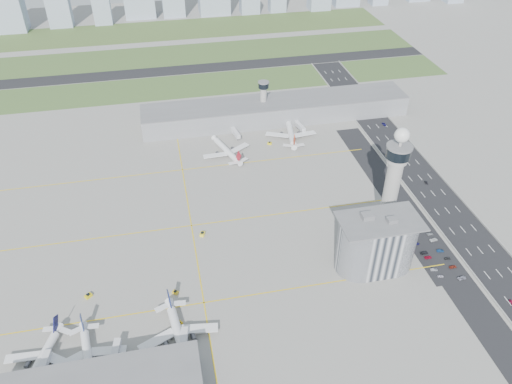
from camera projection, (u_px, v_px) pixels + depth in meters
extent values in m
plane|color=#99978F|center=(269.00, 250.00, 276.91)|extent=(1000.00, 1000.00, 0.00)
cube|color=#3C5A2A|center=(191.00, 85.00, 450.37)|extent=(480.00, 50.00, 0.08)
cube|color=#3C592A|center=(184.00, 55.00, 509.30)|extent=(480.00, 60.00, 0.08)
cube|color=#3E5628|center=(177.00, 29.00, 572.15)|extent=(480.00, 70.00, 0.08)
cube|color=black|center=(187.00, 69.00, 479.43)|extent=(480.00, 22.00, 0.10)
cube|color=black|center=(457.00, 223.00, 295.81)|extent=(28.00, 500.00, 0.10)
cube|color=#9E9E99|center=(436.00, 225.00, 293.18)|extent=(0.60, 500.00, 1.20)
cube|color=#9E9E99|center=(479.00, 219.00, 297.79)|extent=(0.60, 500.00, 1.20)
cube|color=black|center=(427.00, 240.00, 283.84)|extent=(18.00, 260.00, 0.08)
cube|color=black|center=(434.00, 255.00, 274.08)|extent=(20.00, 44.00, 0.10)
cube|color=yellow|center=(204.00, 303.00, 246.75)|extent=(260.00, 0.60, 0.01)
cube|color=yellow|center=(191.00, 226.00, 293.89)|extent=(260.00, 0.60, 0.01)
cube|color=yellow|center=(182.00, 170.00, 341.03)|extent=(260.00, 0.60, 0.01)
cube|color=yellow|center=(191.00, 226.00, 293.89)|extent=(0.60, 260.00, 0.01)
cylinder|color=#ADAAA5|center=(391.00, 192.00, 280.74)|extent=(8.40, 8.40, 48.00)
cylinder|color=#ADAAA5|center=(397.00, 159.00, 267.62)|extent=(11.00, 11.00, 4.00)
cylinder|color=black|center=(399.00, 152.00, 265.23)|extent=(13.00, 13.00, 6.00)
cylinder|color=slate|center=(400.00, 147.00, 263.14)|extent=(14.00, 14.00, 1.00)
cylinder|color=#ADAAA5|center=(401.00, 143.00, 261.65)|extent=(1.60, 1.60, 5.00)
sphere|color=white|center=(402.00, 135.00, 258.97)|extent=(8.00, 8.00, 8.00)
cylinder|color=#ADAAA5|center=(263.00, 103.00, 391.35)|extent=(5.00, 5.00, 28.00)
cylinder|color=black|center=(264.00, 85.00, 382.41)|extent=(8.00, 8.00, 4.00)
cylinder|color=slate|center=(264.00, 82.00, 380.92)|extent=(8.60, 8.60, 0.80)
cube|color=#B2B2B7|center=(376.00, 244.00, 259.24)|extent=(18.00, 24.00, 30.00)
cylinder|color=#B2B2B7|center=(360.00, 246.00, 257.76)|extent=(24.00, 24.00, 30.00)
cylinder|color=#B2B2B7|center=(392.00, 241.00, 260.72)|extent=(24.00, 24.00, 30.00)
cube|color=slate|center=(381.00, 221.00, 250.06)|extent=(42.00, 24.00, 0.80)
cube|color=slate|center=(367.00, 216.00, 250.47)|extent=(6.00, 5.00, 3.00)
cube|color=slate|center=(392.00, 220.00, 248.53)|extent=(5.00, 4.00, 2.40)
cube|color=gray|center=(276.00, 110.00, 395.30)|extent=(210.00, 32.00, 15.00)
cube|color=slate|center=(276.00, 101.00, 390.59)|extent=(210.00, 32.00, 0.80)
imported|color=silver|center=(441.00, 276.00, 260.45)|extent=(3.39, 1.75, 1.10)
imported|color=gray|center=(434.00, 270.00, 264.16)|extent=(3.95, 1.89, 1.25)
imported|color=#AE0E2B|center=(428.00, 257.00, 271.67)|extent=(4.06, 1.87, 1.13)
imported|color=#222327|center=(424.00, 253.00, 274.38)|extent=(4.67, 2.24, 1.31)
imported|color=navy|center=(417.00, 244.00, 280.39)|extent=(3.39, 1.79, 1.10)
imported|color=white|center=(413.00, 236.00, 285.88)|extent=(3.49, 1.70, 1.10)
imported|color=#9596A9|center=(462.00, 278.00, 259.30)|extent=(5.01, 2.86, 1.32)
imported|color=maroon|center=(453.00, 267.00, 265.85)|extent=(4.30, 2.02, 1.21)
imported|color=#28282A|center=(448.00, 258.00, 270.97)|extent=(3.51, 1.56, 1.18)
imported|color=navy|center=(440.00, 251.00, 275.71)|extent=(4.07, 1.87, 1.29)
imported|color=white|center=(434.00, 240.00, 282.95)|extent=(4.95, 2.79, 1.30)
imported|color=#979AA0|center=(430.00, 234.00, 287.07)|extent=(4.03, 1.84, 1.14)
imported|color=#A5113C|center=(512.00, 303.00, 245.95)|extent=(1.52, 3.66, 1.24)
imported|color=black|center=(426.00, 183.00, 328.01)|extent=(1.55, 3.62, 1.16)
imported|color=navy|center=(384.00, 124.00, 391.35)|extent=(2.52, 4.85, 1.31)
imported|color=gray|center=(341.00, 93.00, 436.95)|extent=(1.69, 3.38, 1.11)
cube|color=#9EADC1|center=(5.00, 3.00, 551.47)|extent=(35.81, 28.65, 60.36)
cube|color=#9EADC1|center=(101.00, 4.00, 574.87)|extent=(20.04, 16.03, 45.20)
cube|color=#9EADC1|center=(250.00, 1.00, 613.58)|extent=(23.01, 18.41, 27.75)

